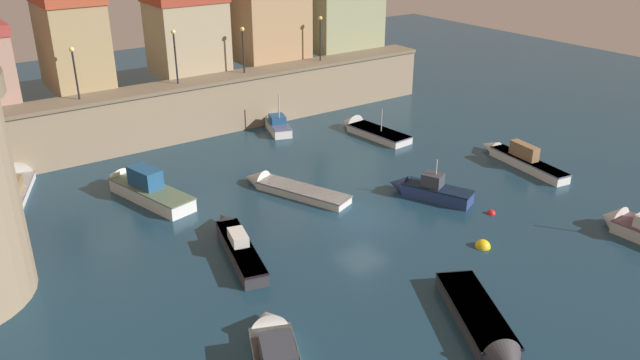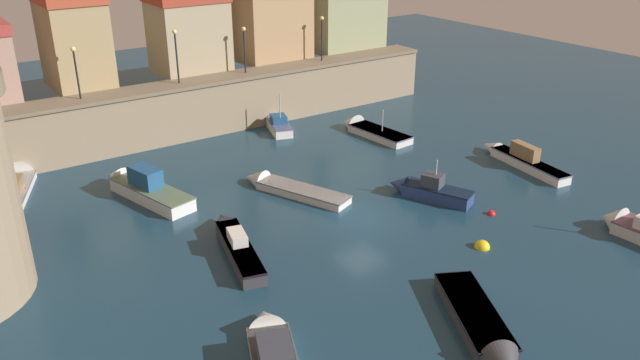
% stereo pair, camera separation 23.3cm
% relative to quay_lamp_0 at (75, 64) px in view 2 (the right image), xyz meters
% --- Properties ---
extents(ground_plane, '(99.04, 99.04, 0.00)m').
position_rel_quay_lamp_0_xyz_m(ground_plane, '(9.34, -17.70, -6.25)').
color(ground_plane, '#19384C').
extents(quay_wall, '(37.57, 2.69, 4.00)m').
position_rel_quay_lamp_0_xyz_m(quay_wall, '(9.34, 0.00, -4.24)').
color(quay_wall, gray).
rests_on(quay_wall, ground).
extents(old_town_backdrop, '(33.97, 5.51, 8.37)m').
position_rel_quay_lamp_0_xyz_m(old_town_backdrop, '(11.57, 3.31, 1.01)').
color(old_town_backdrop, '#A5806F').
rests_on(old_town_backdrop, ground).
extents(quay_lamp_0, '(0.32, 0.32, 3.37)m').
position_rel_quay_lamp_0_xyz_m(quay_lamp_0, '(0.00, 0.00, 0.00)').
color(quay_lamp_0, black).
rests_on(quay_lamp_0, quay_wall).
extents(quay_lamp_1, '(0.32, 0.32, 3.74)m').
position_rel_quay_lamp_0_xyz_m(quay_lamp_1, '(6.78, 0.00, 0.21)').
color(quay_lamp_1, black).
rests_on(quay_lamp_1, quay_wall).
extents(quay_lamp_2, '(0.32, 0.32, 3.38)m').
position_rel_quay_lamp_0_xyz_m(quay_lamp_2, '(12.06, 0.00, 0.00)').
color(quay_lamp_2, black).
rests_on(quay_lamp_2, quay_wall).
extents(quay_lamp_3, '(0.32, 0.32, 3.50)m').
position_rel_quay_lamp_0_xyz_m(quay_lamp_3, '(18.98, 0.00, 0.08)').
color(quay_lamp_3, black).
rests_on(quay_lamp_3, quay_wall).
extents(moored_boat_0, '(3.82, 6.29, 1.73)m').
position_rel_quay_lamp_0_xyz_m(moored_boat_0, '(-0.33, -24.58, -5.90)').
color(moored_boat_0, silver).
rests_on(moored_boat_0, ground).
extents(moored_boat_1, '(3.14, 5.09, 2.63)m').
position_rel_quay_lamp_0_xyz_m(moored_boat_1, '(14.15, -17.63, -5.74)').
color(moored_boat_1, navy).
rests_on(moored_boat_1, ground).
extents(moored_boat_2, '(3.39, 7.54, 2.27)m').
position_rel_quay_lamp_0_xyz_m(moored_boat_2, '(0.72, -8.10, -5.67)').
color(moored_boat_2, white).
rests_on(moored_boat_2, ground).
extents(moored_boat_3, '(4.03, 7.15, 1.37)m').
position_rel_quay_lamp_0_xyz_m(moored_boat_3, '(7.88, -12.23, -5.99)').
color(moored_boat_3, silver).
rests_on(moored_boat_3, ground).
extents(moored_boat_4, '(2.07, 7.46, 1.73)m').
position_rel_quay_lamp_0_xyz_m(moored_boat_4, '(22.53, -17.41, -5.80)').
color(moored_boat_4, white).
rests_on(moored_boat_4, ground).
extents(moored_boat_5, '(2.27, 6.51, 2.69)m').
position_rel_quay_lamp_0_xyz_m(moored_boat_5, '(18.28, -6.95, -5.96)').
color(moored_boat_5, silver).
rests_on(moored_boat_5, ground).
extents(moored_boat_6, '(1.93, 4.64, 3.58)m').
position_rel_quay_lamp_0_xyz_m(moored_boat_6, '(19.81, -27.14, -5.81)').
color(moored_boat_6, silver).
rests_on(moored_boat_6, ground).
extents(moored_boat_7, '(4.57, 6.79, 1.57)m').
position_rel_quay_lamp_0_xyz_m(moored_boat_7, '(6.99, -28.37, -5.93)').
color(moored_boat_7, '#333338').
rests_on(moored_boat_7, ground).
extents(moored_boat_8, '(2.75, 7.12, 1.38)m').
position_rel_quay_lamp_0_xyz_m(moored_boat_8, '(2.26, -16.72, -5.84)').
color(moored_boat_8, '#333338').
rests_on(moored_boat_8, ground).
extents(moored_boat_10, '(3.97, 6.58, 2.64)m').
position_rel_quay_lamp_0_xyz_m(moored_boat_10, '(-5.04, -2.49, -5.92)').
color(moored_boat_10, silver).
rests_on(moored_boat_10, ground).
extents(moored_boat_11, '(2.47, 4.37, 3.26)m').
position_rel_quay_lamp_0_xyz_m(moored_boat_11, '(13.22, -2.51, -5.79)').
color(moored_boat_11, white).
rests_on(moored_boat_11, ground).
extents(mooring_buoy_0, '(0.46, 0.46, 0.46)m').
position_rel_quay_lamp_0_xyz_m(mooring_buoy_0, '(15.56, -21.21, -6.25)').
color(mooring_buoy_0, red).
rests_on(mooring_buoy_0, ground).
extents(mooring_buoy_1, '(0.77, 0.77, 0.77)m').
position_rel_quay_lamp_0_xyz_m(mooring_buoy_1, '(12.38, -23.42, -6.25)').
color(mooring_buoy_1, yellow).
rests_on(mooring_buoy_1, ground).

